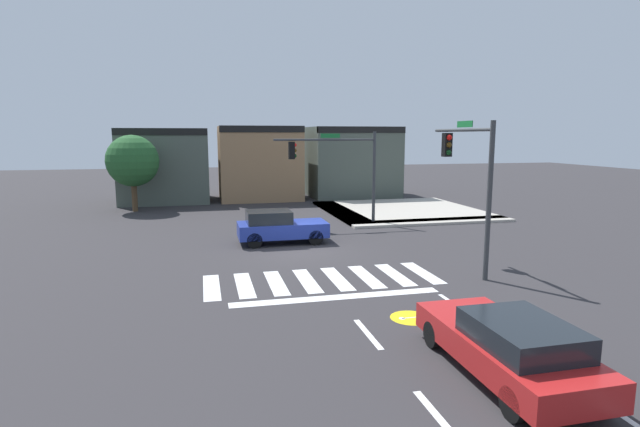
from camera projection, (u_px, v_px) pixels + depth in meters
ground_plane at (298, 251)px, 21.93m from camera, size 120.00×120.00×0.00m
crosswalk_near at (322, 280)px, 17.61m from camera, size 8.26×2.97×0.01m
lane_markings at (455, 374)px, 10.63m from camera, size 6.80×20.25×0.01m
bike_detector_marking at (411, 318)px, 13.92m from camera, size 1.16×1.16×0.01m
curb_corner_northeast at (397, 211)px, 32.92m from camera, size 10.00×10.60×0.15m
storefront_row at (266, 163)px, 39.77m from camera, size 21.77×5.88×5.79m
traffic_signal_northeast at (337, 160)px, 27.67m from camera, size 5.86×0.32×5.30m
traffic_signal_southeast at (469, 168)px, 18.38m from camera, size 0.32×4.27×5.62m
car_blue at (279, 227)px, 23.47m from camera, size 4.19×1.86×1.57m
car_red at (509, 345)px, 10.42m from camera, size 1.94×4.72×1.39m
roadside_tree at (132, 161)px, 32.90m from camera, size 3.43×3.43×5.12m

